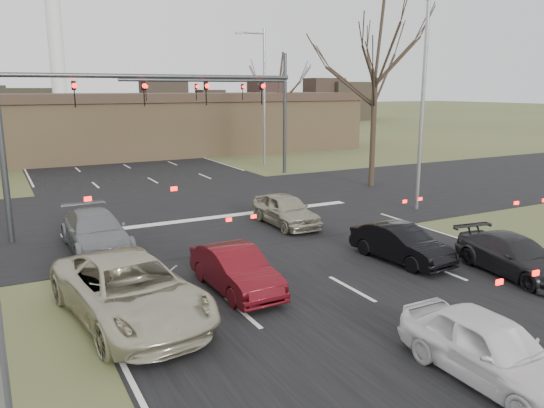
{
  "coord_description": "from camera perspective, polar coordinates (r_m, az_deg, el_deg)",
  "views": [
    {
      "loc": [
        -8.85,
        -8.72,
        5.72
      ],
      "look_at": [
        -0.86,
        6.3,
        2.0
      ],
      "focal_mm": 35.0,
      "sensor_mm": 36.0,
      "label": 1
    }
  ],
  "objects": [
    {
      "name": "road_main",
      "position": [
        69.52,
        -20.76,
        6.83
      ],
      "size": [
        14.0,
        300.0,
        0.02
      ],
      "primitive_type": "cube",
      "color": "black",
      "rests_on": "ground"
    },
    {
      "name": "car_silver_ahead",
      "position": [
        22.48,
        1.47,
        -0.62
      ],
      "size": [
        1.7,
        4.03,
        1.36
      ],
      "primitive_type": "imported",
      "rotation": [
        0.0,
        0.0,
        -0.02
      ],
      "color": "gray",
      "rests_on": "ground"
    },
    {
      "name": "car_charcoal_sedan",
      "position": [
        18.25,
        24.65,
        -5.1
      ],
      "size": [
        2.21,
        4.35,
        1.21
      ],
      "primitive_type": "imported",
      "rotation": [
        0.0,
        0.0,
        -0.13
      ],
      "color": "black",
      "rests_on": "ground"
    },
    {
      "name": "ground",
      "position": [
        13.68,
        16.21,
        -12.91
      ],
      "size": [
        360.0,
        360.0,
        0.0
      ],
      "primitive_type": "plane",
      "color": "#444D29",
      "rests_on": "ground"
    },
    {
      "name": "tree_right_near",
      "position": [
        31.86,
        11.25,
        17.83
      ],
      "size": [
        6.9,
        6.9,
        11.5
      ],
      "color": "black",
      "rests_on": "ground"
    },
    {
      "name": "streetlight_right_near",
      "position": [
        25.75,
        15.67,
        11.59
      ],
      "size": [
        2.34,
        0.25,
        10.0
      ],
      "color": "gray",
      "rests_on": "ground"
    },
    {
      "name": "mast_arm_near",
      "position": [
        22.03,
        -18.83,
        10.0
      ],
      "size": [
        12.12,
        0.24,
        8.0
      ],
      "color": "#383A3D",
      "rests_on": "ground"
    },
    {
      "name": "car_black_hatch",
      "position": [
        18.35,
        13.7,
        -4.16
      ],
      "size": [
        1.64,
        3.86,
        1.24
      ],
      "primitive_type": "imported",
      "rotation": [
        0.0,
        0.0,
        0.09
      ],
      "color": "black",
      "rests_on": "ground"
    },
    {
      "name": "car_white_sedan",
      "position": [
        11.72,
        22.38,
        -14.14
      ],
      "size": [
        1.61,
        3.99,
        1.36
      ],
      "primitive_type": "imported",
      "rotation": [
        0.0,
        0.0,
        0.0
      ],
      "color": "white",
      "rests_on": "ground"
    },
    {
      "name": "car_red_ahead",
      "position": [
        15.33,
        -3.94,
        -7.05
      ],
      "size": [
        1.45,
        3.92,
        1.28
      ],
      "primitive_type": "imported",
      "rotation": [
        0.0,
        0.0,
        0.02
      ],
      "color": "#500B11",
      "rests_on": "ground"
    },
    {
      "name": "building",
      "position": [
        48.06,
        -15.07,
        8.27
      ],
      "size": [
        42.4,
        10.4,
        5.3
      ],
      "color": "#8E714C",
      "rests_on": "ground"
    },
    {
      "name": "car_grey_ahead",
      "position": [
        20.1,
        -18.45,
        -2.79
      ],
      "size": [
        2.04,
        4.84,
        1.4
      ],
      "primitive_type": "imported",
      "rotation": [
        0.0,
        0.0,
        0.02
      ],
      "color": "slate",
      "rests_on": "ground"
    },
    {
      "name": "tree_right_far",
      "position": [
        49.82,
        0.62,
        13.76
      ],
      "size": [
        5.4,
        5.4,
        9.0
      ],
      "color": "black",
      "rests_on": "ground"
    },
    {
      "name": "road_cross",
      "position": [
        25.95,
        -7.36,
        -0.47
      ],
      "size": [
        200.0,
        14.0,
        0.02
      ],
      "primitive_type": "cube",
      "color": "black",
      "rests_on": "ground"
    },
    {
      "name": "car_silver_suv",
      "position": [
        13.85,
        -15.04,
        -8.92
      ],
      "size": [
        3.42,
        6.08,
        1.6
      ],
      "primitive_type": "imported",
      "rotation": [
        0.0,
        0.0,
        0.14
      ],
      "color": "#B1AA8F",
      "rests_on": "ground"
    },
    {
      "name": "mast_arm_far",
      "position": [
        35.11,
        -2.7,
        11.17
      ],
      "size": [
        11.12,
        0.24,
        8.0
      ],
      "color": "#383A3D",
      "rests_on": "ground"
    },
    {
      "name": "streetlight_right_far",
      "position": [
        40.08,
        -1.07,
        12.14
      ],
      "size": [
        2.34,
        0.25,
        10.0
      ],
      "color": "gray",
      "rests_on": "ground"
    }
  ]
}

